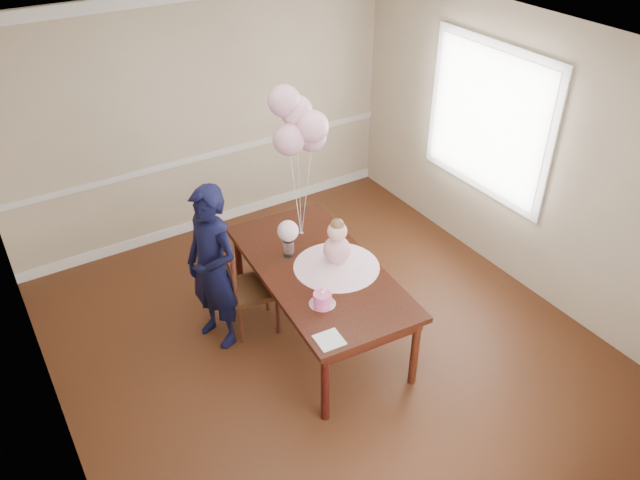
# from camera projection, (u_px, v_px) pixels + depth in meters

# --- Properties ---
(floor) EXTENTS (4.50, 5.00, 0.00)m
(floor) POSITION_uv_depth(u_px,v_px,m) (326.00, 346.00, 5.76)
(floor) COLOR #34190D
(floor) RESTS_ON ground
(ceiling) EXTENTS (4.50, 5.00, 0.02)m
(ceiling) POSITION_uv_depth(u_px,v_px,m) (328.00, 55.00, 4.25)
(ceiling) COLOR silver
(ceiling) RESTS_ON wall_back
(wall_back) EXTENTS (4.50, 0.02, 2.70)m
(wall_back) POSITION_uv_depth(u_px,v_px,m) (203.00, 118.00, 6.76)
(wall_back) COLOR tan
(wall_back) RESTS_ON floor
(wall_front) EXTENTS (4.50, 0.02, 2.70)m
(wall_front) POSITION_uv_depth(u_px,v_px,m) (583.00, 441.00, 3.24)
(wall_front) COLOR tan
(wall_front) RESTS_ON floor
(wall_left) EXTENTS (0.02, 5.00, 2.70)m
(wall_left) POSITION_uv_depth(u_px,v_px,m) (32.00, 321.00, 4.02)
(wall_left) COLOR tan
(wall_left) RESTS_ON floor
(wall_right) EXTENTS (0.02, 5.00, 2.70)m
(wall_right) POSITION_uv_depth(u_px,v_px,m) (524.00, 156.00, 5.99)
(wall_right) COLOR tan
(wall_right) RESTS_ON floor
(chair_rail_trim) EXTENTS (4.50, 0.02, 0.07)m
(chair_rail_trim) POSITION_uv_depth(u_px,v_px,m) (208.00, 156.00, 7.01)
(chair_rail_trim) COLOR silver
(chair_rail_trim) RESTS_ON wall_back
(baseboard_trim) EXTENTS (4.50, 0.02, 0.12)m
(baseboard_trim) POSITION_uv_depth(u_px,v_px,m) (215.00, 219.00, 7.48)
(baseboard_trim) COLOR white
(baseboard_trim) RESTS_ON floor
(window_frame) EXTENTS (0.02, 1.66, 1.56)m
(window_frame) POSITION_uv_depth(u_px,v_px,m) (488.00, 120.00, 6.22)
(window_frame) COLOR white
(window_frame) RESTS_ON wall_right
(window_blinds) EXTENTS (0.01, 1.50, 1.40)m
(window_blinds) POSITION_uv_depth(u_px,v_px,m) (487.00, 120.00, 6.21)
(window_blinds) COLOR white
(window_blinds) RESTS_ON wall_right
(dining_table_top) EXTENTS (1.16, 2.08, 0.05)m
(dining_table_top) POSITION_uv_depth(u_px,v_px,m) (319.00, 270.00, 5.51)
(dining_table_top) COLOR black
(dining_table_top) RESTS_ON table_leg_fl
(table_apron) EXTENTS (1.05, 1.98, 0.10)m
(table_apron) POSITION_uv_depth(u_px,v_px,m) (319.00, 277.00, 5.55)
(table_apron) COLOR black
(table_apron) RESTS_ON table_leg_fl
(table_leg_fl) EXTENTS (0.08, 0.08, 0.70)m
(table_leg_fl) POSITION_uv_depth(u_px,v_px,m) (325.00, 387.00, 4.87)
(table_leg_fl) COLOR black
(table_leg_fl) RESTS_ON floor
(table_leg_fr) EXTENTS (0.08, 0.08, 0.70)m
(table_leg_fr) POSITION_uv_depth(u_px,v_px,m) (415.00, 352.00, 5.20)
(table_leg_fr) COLOR black
(table_leg_fr) RESTS_ON floor
(table_leg_bl) EXTENTS (0.08, 0.08, 0.70)m
(table_leg_bl) POSITION_uv_depth(u_px,v_px,m) (239.00, 263.00, 6.24)
(table_leg_bl) COLOR black
(table_leg_bl) RESTS_ON floor
(table_leg_br) EXTENTS (0.08, 0.08, 0.70)m
(table_leg_br) POSITION_uv_depth(u_px,v_px,m) (314.00, 241.00, 6.56)
(table_leg_br) COLOR black
(table_leg_br) RESTS_ON floor
(baby_skirt) EXTENTS (0.82, 0.82, 0.10)m
(baby_skirt) POSITION_uv_depth(u_px,v_px,m) (337.00, 262.00, 5.48)
(baby_skirt) COLOR #FFBBD5
(baby_skirt) RESTS_ON dining_table_top
(baby_torso) EXTENTS (0.24, 0.24, 0.24)m
(baby_torso) POSITION_uv_depth(u_px,v_px,m) (337.00, 250.00, 5.41)
(baby_torso) COLOR pink
(baby_torso) RESTS_ON baby_skirt
(baby_head) EXTENTS (0.17, 0.17, 0.17)m
(baby_head) POSITION_uv_depth(u_px,v_px,m) (337.00, 231.00, 5.30)
(baby_head) COLOR beige
(baby_head) RESTS_ON baby_torso
(baby_hair) EXTENTS (0.12, 0.12, 0.12)m
(baby_hair) POSITION_uv_depth(u_px,v_px,m) (337.00, 225.00, 5.27)
(baby_hair) COLOR brown
(baby_hair) RESTS_ON baby_head
(cake_platter) EXTENTS (0.24, 0.24, 0.01)m
(cake_platter) POSITION_uv_depth(u_px,v_px,m) (322.00, 304.00, 5.08)
(cake_platter) COLOR silver
(cake_platter) RESTS_ON dining_table_top
(birthday_cake) EXTENTS (0.16, 0.16, 0.10)m
(birthday_cake) POSITION_uv_depth(u_px,v_px,m) (322.00, 299.00, 5.05)
(birthday_cake) COLOR #FF50A1
(birthday_cake) RESTS_ON cake_platter
(cake_flower_a) EXTENTS (0.03, 0.03, 0.03)m
(cake_flower_a) POSITION_uv_depth(u_px,v_px,m) (322.00, 292.00, 5.01)
(cake_flower_a) COLOR white
(cake_flower_a) RESTS_ON birthday_cake
(cake_flower_b) EXTENTS (0.03, 0.03, 0.03)m
(cake_flower_b) POSITION_uv_depth(u_px,v_px,m) (325.00, 290.00, 5.04)
(cake_flower_b) COLOR white
(cake_flower_b) RESTS_ON birthday_cake
(rose_vase_near) EXTENTS (0.11, 0.11, 0.16)m
(rose_vase_near) POSITION_uv_depth(u_px,v_px,m) (289.00, 248.00, 5.61)
(rose_vase_near) COLOR white
(rose_vase_near) RESTS_ON dining_table_top
(roses_near) EXTENTS (0.19, 0.19, 0.19)m
(roses_near) POSITION_uv_depth(u_px,v_px,m) (288.00, 231.00, 5.51)
(roses_near) COLOR silver
(roses_near) RESTS_ON rose_vase_near
(napkin) EXTENTS (0.22, 0.22, 0.01)m
(napkin) POSITION_uv_depth(u_px,v_px,m) (329.00, 340.00, 4.72)
(napkin) COLOR white
(napkin) RESTS_ON dining_table_top
(balloon_weight) EXTENTS (0.04, 0.04, 0.02)m
(balloon_weight) POSITION_uv_depth(u_px,v_px,m) (302.00, 234.00, 5.93)
(balloon_weight) COLOR white
(balloon_weight) RESTS_ON dining_table_top
(balloon_a) EXTENTS (0.28, 0.28, 0.28)m
(balloon_a) POSITION_uv_depth(u_px,v_px,m) (289.00, 140.00, 5.34)
(balloon_a) COLOR #DC9CB4
(balloon_a) RESTS_ON balloon_ribbon_a
(balloon_b) EXTENTS (0.28, 0.28, 0.28)m
(balloon_b) POSITION_uv_depth(u_px,v_px,m) (313.00, 126.00, 5.32)
(balloon_b) COLOR #EEA9C1
(balloon_b) RESTS_ON balloon_ribbon_b
(balloon_c) EXTENTS (0.28, 0.28, 0.28)m
(balloon_c) POSITION_uv_depth(u_px,v_px,m) (296.00, 111.00, 5.34)
(balloon_c) COLOR #E3A0B8
(balloon_c) RESTS_ON balloon_ribbon_c
(balloon_d) EXTENTS (0.28, 0.28, 0.28)m
(balloon_d) POSITION_uv_depth(u_px,v_px,m) (284.00, 101.00, 5.26)
(balloon_d) COLOR #DB9BB9
(balloon_d) RESTS_ON balloon_ribbon_d
(balloon_e) EXTENTS (0.28, 0.28, 0.28)m
(balloon_e) POSITION_uv_depth(u_px,v_px,m) (311.00, 136.00, 5.52)
(balloon_e) COLOR #E09FC1
(balloon_e) RESTS_ON balloon_ribbon_e
(balloon_ribbon_a) EXTENTS (0.09, 0.01, 0.84)m
(balloon_ribbon_a) POSITION_uv_depth(u_px,v_px,m) (296.00, 196.00, 5.68)
(balloon_ribbon_a) COLOR white
(balloon_ribbon_a) RESTS_ON balloon_weight
(balloon_ribbon_b) EXTENTS (0.10, 0.06, 0.94)m
(balloon_ribbon_b) POSITION_uv_depth(u_px,v_px,m) (307.00, 190.00, 5.67)
(balloon_ribbon_b) COLOR silver
(balloon_ribbon_b) RESTS_ON balloon_weight
(balloon_ribbon_c) EXTENTS (0.03, 0.09, 1.04)m
(balloon_ribbon_c) POSITION_uv_depth(u_px,v_px,m) (299.00, 183.00, 5.68)
(balloon_ribbon_c) COLOR white
(balloon_ribbon_c) RESTS_ON balloon_weight
(balloon_ribbon_d) EXTENTS (0.08, 0.11, 1.14)m
(balloon_ribbon_d) POSITION_uv_depth(u_px,v_px,m) (294.00, 179.00, 5.64)
(balloon_ribbon_d) COLOR white
(balloon_ribbon_d) RESTS_ON balloon_weight
(balloon_ribbon_e) EXTENTS (0.15, 0.06, 0.78)m
(balloon_ribbon_e) POSITION_uv_depth(u_px,v_px,m) (306.00, 194.00, 5.77)
(balloon_ribbon_e) COLOR silver
(balloon_ribbon_e) RESTS_ON balloon_weight
(dining_chair_seat) EXTENTS (0.51, 0.51, 0.05)m
(dining_chair_seat) POSITION_uv_depth(u_px,v_px,m) (253.00, 289.00, 5.75)
(dining_chair_seat) COLOR #391F0F
(dining_chair_seat) RESTS_ON chair_leg_fl
(chair_leg_fl) EXTENTS (0.05, 0.05, 0.42)m
(chair_leg_fl) POSITION_uv_depth(u_px,v_px,m) (241.00, 324.00, 5.69)
(chair_leg_fl) COLOR #391A0F
(chair_leg_fl) RESTS_ON floor
(chair_leg_fr) EXTENTS (0.05, 0.05, 0.42)m
(chair_leg_fr) POSITION_uv_depth(u_px,v_px,m) (278.00, 315.00, 5.79)
(chair_leg_fr) COLOR #34130E
(chair_leg_fr) RESTS_ON floor
(chair_leg_bl) EXTENTS (0.05, 0.05, 0.42)m
(chair_leg_bl) POSITION_uv_depth(u_px,v_px,m) (231.00, 301.00, 5.96)
(chair_leg_bl) COLOR #34170E
(chair_leg_bl) RESTS_ON floor
(chair_leg_br) EXTENTS (0.05, 0.05, 0.42)m
(chair_leg_br) POSITION_uv_depth(u_px,v_px,m) (267.00, 293.00, 6.07)
(chair_leg_br) COLOR #39170F
(chair_leg_br) RESTS_ON floor
(chair_back_post_l) EXTENTS (0.05, 0.05, 0.55)m
(chair_back_post_l) POSITION_uv_depth(u_px,v_px,m) (234.00, 280.00, 5.39)
(chair_back_post_l) COLOR #3D1910
(chair_back_post_l) RESTS_ON dining_chair_seat
(chair_back_post_r) EXTENTS (0.05, 0.05, 0.55)m
(chair_back_post_r) POSITION_uv_depth(u_px,v_px,m) (224.00, 257.00, 5.67)
(chair_back_post_r) COLOR #33160E
(chair_back_post_r) RESTS_ON dining_chair_seat
(chair_slat_low) EXTENTS (0.10, 0.39, 0.05)m
(chair_slat_low) POSITION_uv_depth(u_px,v_px,m) (230.00, 279.00, 5.60)
(chair_slat_low) COLOR #36170E
(chair_slat_low) RESTS_ON dining_chair_seat
(chair_slat_mid) EXTENTS (0.10, 0.39, 0.05)m
(chair_slat_mid) POSITION_uv_depth(u_px,v_px,m) (229.00, 265.00, 5.51)
(chair_slat_mid) COLOR #3C1B10
(chair_slat_mid) RESTS_ON dining_chair_seat
(chair_slat_top) EXTENTS (0.10, 0.39, 0.05)m
(chair_slat_top) POSITION_uv_depth(u_px,v_px,m) (227.00, 250.00, 5.42)
(chair_slat_top) COLOR #3C1510
(chair_slat_top) RESTS_ON dining_chair_seat
(woman) EXTENTS (0.54, 0.67, 1.58)m
(woman) POSITION_uv_depth(u_px,v_px,m) (213.00, 268.00, 5.43)
(woman) COLOR black
(woman) RESTS_ON floor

